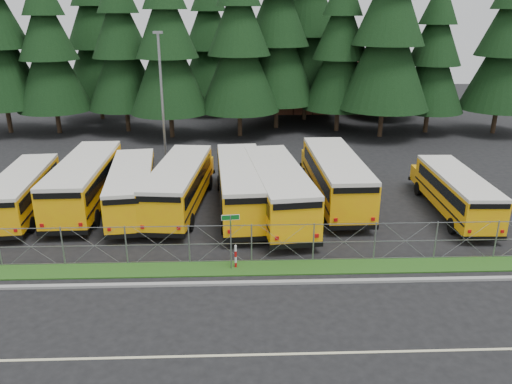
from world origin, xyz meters
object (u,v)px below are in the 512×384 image
at_px(bus_0, 25,193).
at_px(bus_1, 87,183).
at_px(bus_3, 181,186).
at_px(street_sign, 231,230).
at_px(bus_6, 334,179).
at_px(bus_5, 277,191).
at_px(light_standard, 162,96).
at_px(bus_2, 133,189).
at_px(bus_4, 242,187).
at_px(bus_east, 454,193).
at_px(striped_bollard, 236,257).

relative_size(bus_0, bus_1, 0.87).
relative_size(bus_1, bus_3, 1.04).
bearing_deg(street_sign, bus_6, 53.59).
relative_size(bus_0, bus_5, 0.85).
bearing_deg(light_standard, bus_6, -34.95).
height_order(bus_0, bus_2, bus_2).
bearing_deg(bus_3, bus_0, -171.32).
bearing_deg(bus_2, bus_5, -14.04).
bearing_deg(bus_1, bus_5, -10.45).
bearing_deg(bus_5, bus_0, 170.57).
relative_size(bus_3, street_sign, 3.96).
relative_size(bus_0, bus_6, 0.85).
distance_m(bus_1, street_sign, 12.39).
distance_m(bus_4, light_standard, 11.89).
relative_size(bus_3, bus_east, 1.13).
bearing_deg(bus_4, bus_3, 169.78).
bearing_deg(bus_1, light_standard, 65.10).
distance_m(bus_1, bus_east, 22.30).
distance_m(bus_2, bus_4, 6.59).
bearing_deg(bus_5, bus_3, 161.62).
bearing_deg(street_sign, bus_1, 136.66).
height_order(bus_0, street_sign, street_sign).
relative_size(bus_1, bus_east, 1.17).
bearing_deg(bus_east, bus_5, -179.14).
relative_size(bus_1, light_standard, 1.14).
height_order(bus_3, bus_5, bus_5).
height_order(bus_3, light_standard, light_standard).
distance_m(bus_3, street_sign, 8.48).
distance_m(bus_0, light_standard, 12.60).
bearing_deg(bus_6, bus_2, -176.13).
height_order(bus_3, bus_6, bus_6).
distance_m(bus_6, street_sign, 10.86).
relative_size(bus_4, bus_5, 0.98).
height_order(bus_4, bus_east, bus_4).
height_order(bus_5, light_standard, light_standard).
relative_size(bus_6, bus_east, 1.20).
distance_m(bus_0, bus_2, 6.36).
relative_size(bus_0, bus_3, 0.90).
xyz_separation_m(bus_6, street_sign, (-6.44, -8.73, 0.49)).
xyz_separation_m(bus_2, bus_6, (12.47, 1.08, 0.16)).
height_order(bus_1, bus_east, bus_1).
height_order(bus_1, bus_5, bus_5).
relative_size(bus_3, bus_5, 0.94).
bearing_deg(bus_east, street_sign, -152.15).
relative_size(bus_4, bus_east, 1.17).
height_order(bus_5, bus_6, bus_6).
bearing_deg(striped_bollard, street_sign, -148.06).
distance_m(bus_3, bus_6, 9.64).
height_order(bus_0, bus_east, bus_0).
xyz_separation_m(bus_1, bus_east, (22.21, -2.04, -0.22)).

